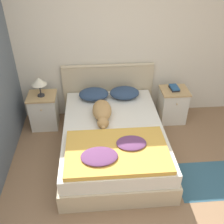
# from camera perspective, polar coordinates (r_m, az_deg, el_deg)

# --- Properties ---
(ground_plane) EXTENTS (16.00, 16.00, 0.00)m
(ground_plane) POSITION_cam_1_polar(r_m,az_deg,el_deg) (3.30, 0.32, -20.91)
(ground_plane) COLOR #896647
(wall_back) EXTENTS (9.00, 0.06, 2.55)m
(wall_back) POSITION_cam_1_polar(r_m,az_deg,el_deg) (4.25, -2.14, 14.63)
(wall_back) COLOR beige
(wall_back) RESTS_ON ground_plane
(bed) EXTENTS (1.44, 2.01, 0.48)m
(bed) POSITION_cam_1_polar(r_m,az_deg,el_deg) (3.82, 0.24, -5.99)
(bed) COLOR #C6B28E
(bed) RESTS_ON ground_plane
(headboard) EXTENTS (1.52, 0.06, 0.96)m
(headboard) POSITION_cam_1_polar(r_m,az_deg,el_deg) (4.51, -0.85, 5.04)
(headboard) COLOR #C6B28E
(headboard) RESTS_ON ground_plane
(nightstand_left) EXTENTS (0.45, 0.41, 0.59)m
(nightstand_left) POSITION_cam_1_polar(r_m,az_deg,el_deg) (4.45, -14.56, 0.28)
(nightstand_left) COLOR silver
(nightstand_left) RESTS_ON ground_plane
(nightstand_right) EXTENTS (0.45, 0.41, 0.59)m
(nightstand_right) POSITION_cam_1_polar(r_m,az_deg,el_deg) (4.57, 13.04, 1.50)
(nightstand_right) COLOR silver
(nightstand_right) RESTS_ON ground_plane
(pillow_left) EXTENTS (0.48, 0.37, 0.16)m
(pillow_left) POSITION_cam_1_polar(r_m,az_deg,el_deg) (4.25, -3.99, 3.92)
(pillow_left) COLOR navy
(pillow_left) RESTS_ON bed
(pillow_right) EXTENTS (0.48, 0.37, 0.16)m
(pillow_right) POSITION_cam_1_polar(r_m,az_deg,el_deg) (4.28, 2.74, 4.19)
(pillow_right) COLOR navy
(pillow_right) RESTS_ON bed
(quilt) EXTENTS (1.25, 0.82, 0.11)m
(quilt) POSITION_cam_1_polar(r_m,az_deg,el_deg) (3.22, 0.92, -8.50)
(quilt) COLOR gold
(quilt) RESTS_ON bed
(dog) EXTENTS (0.28, 0.70, 0.21)m
(dog) POSITION_cam_1_polar(r_m,az_deg,el_deg) (3.78, -2.15, 0.05)
(dog) COLOR tan
(dog) RESTS_ON bed
(book_stack) EXTENTS (0.14, 0.22, 0.05)m
(book_stack) POSITION_cam_1_polar(r_m,az_deg,el_deg) (4.43, 13.39, 5.12)
(book_stack) COLOR #232328
(book_stack) RESTS_ON nightstand_right
(table_lamp) EXTENTS (0.23, 0.23, 0.31)m
(table_lamp) POSITION_cam_1_polar(r_m,az_deg,el_deg) (4.17, -15.65, 6.34)
(table_lamp) COLOR #2D2D33
(table_lamp) RESTS_ON nightstand_left
(rug) EXTENTS (1.01, 0.66, 0.00)m
(rug) POSITION_cam_1_polar(r_m,az_deg,el_deg) (3.84, 21.34, -13.55)
(rug) COLOR #335B70
(rug) RESTS_ON ground_plane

